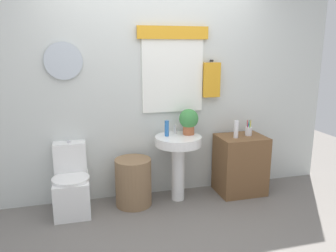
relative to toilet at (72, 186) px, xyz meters
The scene contains 11 objects.
ground_plane 1.34m from the toilet, 42.61° to the right, with size 8.00×8.00×0.00m, color slate.
back_wall 1.43m from the toilet, 15.24° to the left, with size 4.40×0.18×2.60m.
toilet is the anchor object (origin of this frame).
laundry_hamper 0.66m from the toilet, ahead, with size 0.40×0.40×0.53m, color #846647.
pedestal_sink 1.21m from the toilet, ahead, with size 0.52×0.52×0.75m.
faucet 1.29m from the toilet, ahead, with size 0.03×0.03×0.10m, color silver.
wooden_cabinet 1.96m from the toilet, ahead, with size 0.55×0.44×0.70m, color brown.
soap_bottle 1.19m from the toilet, ahead, with size 0.05×0.05×0.18m, color #2D6BB7.
potted_plant 1.46m from the toilet, ahead, with size 0.22×0.22×0.29m.
lotion_bottle 1.93m from the toilet, ahead, with size 0.05×0.05×0.20m, color white.
toothbrush_cup 2.10m from the toilet, ahead, with size 0.08×0.08×0.19m.
Camera 1 is at (-0.83, -2.57, 1.72)m, focal length 35.55 mm.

